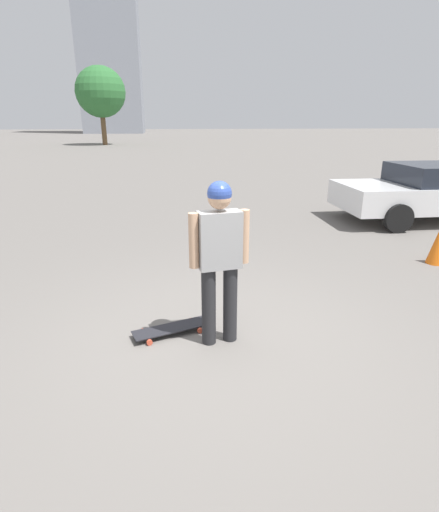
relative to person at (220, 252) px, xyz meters
name	(u,v)px	position (x,y,z in m)	size (l,w,h in m)	color
ground_plane	(220,340)	(0.00, 0.00, -1.01)	(220.00, 220.00, 0.00)	slate
person	(220,252)	(0.00, 0.00, 0.00)	(0.27, 0.62, 1.72)	#262628
skateboard	(171,328)	(-0.22, -0.51, -0.95)	(0.49, 0.89, 0.07)	#232328
car_parked_near	(434,191)	(-4.80, 5.69, -0.32)	(2.15, 4.36, 1.31)	silver
building_block_distant	(106,4)	(-76.30, -9.35, 19.95)	(9.60, 10.35, 41.92)	gray
tree_distant	(101,92)	(-37.16, -6.16, 3.71)	(4.57, 4.57, 7.03)	brown
traffic_cone	(438,245)	(-1.97, 3.89, -0.69)	(0.30, 0.30, 0.64)	orange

